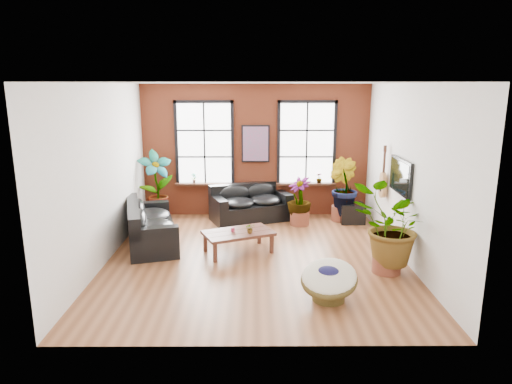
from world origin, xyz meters
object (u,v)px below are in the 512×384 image
at_px(coffee_table, 238,234).
at_px(sofa_back, 250,204).
at_px(papasan_chair, 329,280).
at_px(sofa_left, 148,226).

bearing_deg(coffee_table, sofa_back, 60.99).
relative_size(sofa_back, papasan_chair, 1.84).
relative_size(sofa_back, coffee_table, 1.38).
xyz_separation_m(sofa_back, sofa_left, (-2.24, -1.87, -0.00)).
bearing_deg(coffee_table, papasan_chair, -78.26).
distance_m(sofa_back, papasan_chair, 4.81).
bearing_deg(papasan_chair, coffee_table, 147.22).
height_order(sofa_back, papasan_chair, sofa_back).
bearing_deg(papasan_chair, sofa_back, 128.01).
height_order(coffee_table, papasan_chair, papasan_chair).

